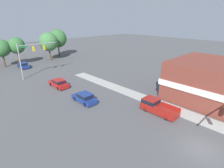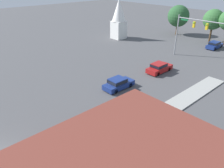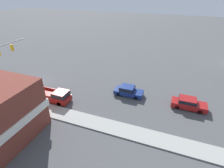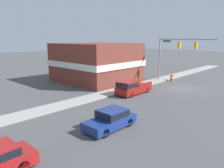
{
  "view_description": "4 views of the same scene",
  "coord_description": "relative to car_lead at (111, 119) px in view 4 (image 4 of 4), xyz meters",
  "views": [
    {
      "loc": [
        -16.49,
        -3.93,
        12.58
      ],
      "look_at": [
        1.11,
        14.16,
        3.01
      ],
      "focal_mm": 28.0,
      "sensor_mm": 36.0,
      "label": 1
    },
    {
      "loc": [
        17.19,
        -1.59,
        13.99
      ],
      "look_at": [
        -0.49,
        14.39,
        2.17
      ],
      "focal_mm": 35.0,
      "sensor_mm": 36.0,
      "label": 2
    },
    {
      "loc": [
        20.72,
        22.99,
        15.1
      ],
      "look_at": [
        0.09,
        15.17,
        2.78
      ],
      "focal_mm": 28.0,
      "sensor_mm": 36.0,
      "label": 3
    },
    {
      "loc": [
        -13.41,
        29.01,
        7.07
      ],
      "look_at": [
        0.25,
        14.35,
        2.86
      ],
      "focal_mm": 35.0,
      "sensor_mm": 36.0,
      "label": 4
    }
  ],
  "objects": [
    {
      "name": "sidewalk_curb",
      "position": [
        7.84,
        -17.04,
        -0.73
      ],
      "size": [
        2.4,
        60.0,
        0.14
      ],
      "color": "#9E9E99",
      "rests_on": "ground"
    },
    {
      "name": "construction_barrel",
      "position": [
        6.04,
        -21.39,
        -0.26
      ],
      "size": [
        0.56,
        0.56,
        1.06
      ],
      "color": "orange",
      "rests_on": "ground"
    },
    {
      "name": "near_signal_assembly",
      "position": [
        5.05,
        -20.2,
        4.65
      ],
      "size": [
        9.09,
        0.49,
        7.4
      ],
      "color": "gray",
      "rests_on": "ground"
    },
    {
      "name": "pickup_truck_parked",
      "position": [
        5.43,
        -9.62,
        0.09
      ],
      "size": [
        2.03,
        5.28,
        1.8
      ],
      "color": "black",
      "rests_on": "ground"
    },
    {
      "name": "car_lead",
      "position": [
        0.0,
        0.0,
        0.0
      ],
      "size": [
        1.93,
        4.48,
        1.53
      ],
      "color": "black",
      "rests_on": "ground"
    },
    {
      "name": "corner_brick_building",
      "position": [
        15.48,
        -12.86,
        2.32
      ],
      "size": [
        12.18,
        11.19,
        6.26
      ],
      "color": "brown",
      "rests_on": "ground"
    },
    {
      "name": "ground_plane",
      "position": [
        2.14,
        -17.04,
        -0.8
      ],
      "size": [
        200.0,
        200.0,
        0.0
      ],
      "primitive_type": "plane",
      "color": "#4C4C4F"
    }
  ]
}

